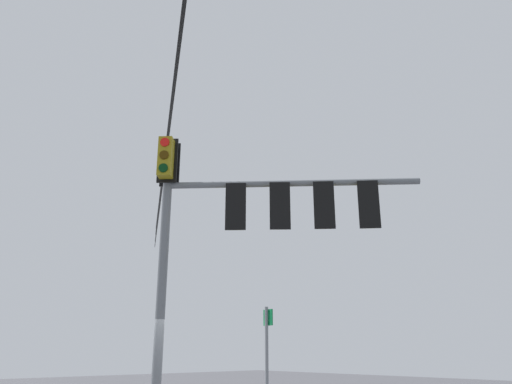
{
  "coord_description": "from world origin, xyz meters",
  "views": [
    {
      "loc": [
        -5.78,
        -9.2,
        1.89
      ],
      "look_at": [
        1.14,
        -1.55,
        5.2
      ],
      "focal_mm": 34.76,
      "sensor_mm": 36.0,
      "label": 1
    }
  ],
  "objects": [
    {
      "name": "signal_mast_assembly",
      "position": [
        0.86,
        -1.28,
        4.67
      ],
      "size": [
        4.34,
        4.4,
        6.45
      ],
      "color": "slate",
      "rests_on": "ground"
    },
    {
      "name": "overhead_wire_span",
      "position": [
        0.33,
        0.85,
        7.58
      ],
      "size": [
        12.57,
        22.09,
        1.72
      ],
      "color": "black"
    },
    {
      "name": "route_sign_primary",
      "position": [
        1.29,
        -1.71,
        1.61
      ],
      "size": [
        0.11,
        0.3,
        2.74
      ],
      "color": "slate",
      "rests_on": "ground"
    }
  ]
}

